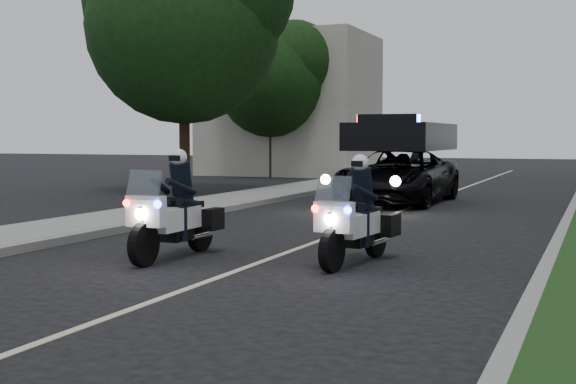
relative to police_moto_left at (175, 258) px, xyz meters
name	(u,v)px	position (x,y,z in m)	size (l,w,h in m)	color
ground	(248,267)	(1.42, -0.30, 0.00)	(120.00, 120.00, 0.00)	black
curb_right	(572,211)	(5.52, 9.70, 0.07)	(0.20, 60.00, 0.15)	gray
curb_left	(269,201)	(-2.68, 9.70, 0.07)	(0.20, 60.00, 0.15)	gray
sidewalk_left	(235,199)	(-3.78, 9.70, 0.08)	(2.00, 60.00, 0.16)	gray
building_far	(290,106)	(-8.58, 25.70, 3.50)	(8.00, 6.00, 7.00)	#A8A396
lane_marking	(409,208)	(1.42, 9.70, 0.00)	(0.12, 50.00, 0.01)	#BFB78C
police_moto_left	(175,258)	(0.00, 0.00, 0.00)	(0.71, 2.04, 1.73)	white
police_moto_right	(356,264)	(2.80, 0.57, 0.00)	(0.68, 1.95, 1.66)	silver
police_suv	(398,203)	(0.74, 11.19, 0.00)	(2.59, 5.59, 2.72)	black
bicycle	(416,178)	(-1.78, 24.37, 0.00)	(0.60, 1.73, 0.91)	black
cyclist	(416,178)	(-1.78, 24.37, 0.00)	(0.67, 0.45, 1.87)	black
tree_left_near	(185,193)	(-6.96, 12.29, 0.00)	(6.53, 6.53, 10.88)	#153712
tree_left_far	(272,177)	(-8.38, 22.87, 0.00)	(5.25, 5.25, 8.75)	#153510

